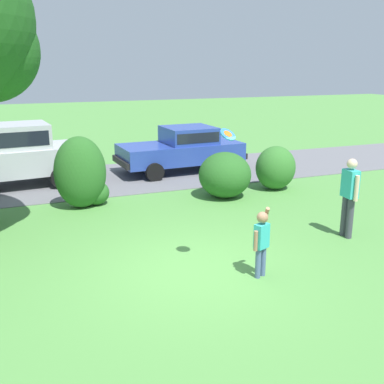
{
  "coord_description": "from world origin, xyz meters",
  "views": [
    {
      "loc": [
        -2.84,
        -7.27,
        3.66
      ],
      "look_at": [
        0.52,
        1.32,
        1.1
      ],
      "focal_mm": 43.26,
      "sensor_mm": 36.0,
      "label": 1
    }
  ],
  "objects_px": {
    "child_thrower": "(261,239)",
    "adult_onlooker": "(349,193)",
    "parked_suv": "(7,152)",
    "frisbee": "(228,134)",
    "parked_sedan": "(183,148)"
  },
  "relations": [
    {
      "from": "child_thrower",
      "to": "adult_onlooker",
      "type": "height_order",
      "value": "adult_onlooker"
    },
    {
      "from": "child_thrower",
      "to": "adult_onlooker",
      "type": "relative_size",
      "value": 0.74
    },
    {
      "from": "child_thrower",
      "to": "adult_onlooker",
      "type": "xyz_separation_m",
      "value": [
        2.74,
        1.06,
        0.27
      ]
    },
    {
      "from": "parked_suv",
      "to": "frisbee",
      "type": "relative_size",
      "value": 15.32
    },
    {
      "from": "parked_suv",
      "to": "child_thrower",
      "type": "distance_m",
      "value": 9.25
    },
    {
      "from": "frisbee",
      "to": "adult_onlooker",
      "type": "distance_m",
      "value": 3.71
    },
    {
      "from": "child_thrower",
      "to": "frisbee",
      "type": "relative_size",
      "value": 4.06
    },
    {
      "from": "child_thrower",
      "to": "frisbee",
      "type": "bearing_deg",
      "value": 150.83
    },
    {
      "from": "child_thrower",
      "to": "frisbee",
      "type": "xyz_separation_m",
      "value": [
        -0.55,
        0.31,
        1.81
      ]
    },
    {
      "from": "frisbee",
      "to": "adult_onlooker",
      "type": "height_order",
      "value": "frisbee"
    },
    {
      "from": "parked_sedan",
      "to": "adult_onlooker",
      "type": "xyz_separation_m",
      "value": [
        1.11,
        -7.29,
        0.13
      ]
    },
    {
      "from": "parked_suv",
      "to": "frisbee",
      "type": "height_order",
      "value": "frisbee"
    },
    {
      "from": "parked_sedan",
      "to": "child_thrower",
      "type": "relative_size",
      "value": 3.49
    },
    {
      "from": "child_thrower",
      "to": "parked_suv",
      "type": "bearing_deg",
      "value": 116.24
    },
    {
      "from": "parked_sedan",
      "to": "parked_suv",
      "type": "xyz_separation_m",
      "value": [
        -5.71,
        -0.07,
        0.23
      ]
    }
  ]
}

